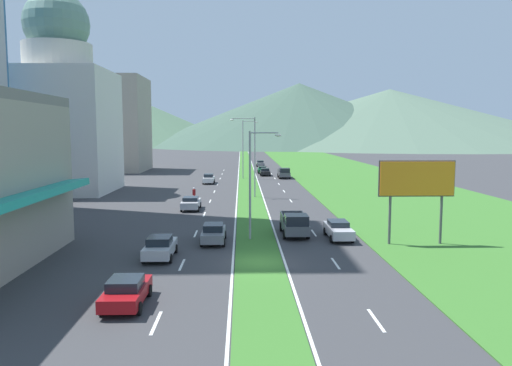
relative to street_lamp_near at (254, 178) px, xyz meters
name	(u,v)px	position (x,y,z in m)	size (l,w,h in m)	color
ground_plane	(259,263)	(0.18, -7.01, -5.06)	(600.00, 600.00, 0.00)	#38383A
grass_median	(247,178)	(0.18, 52.99, -5.03)	(3.20, 240.00, 0.06)	#387028
grass_verge_right	(356,177)	(20.78, 52.99, -5.03)	(24.00, 240.00, 0.06)	#387028
lane_dash_left_1	(156,323)	(-4.92, -17.17, -5.05)	(0.16, 2.80, 0.01)	silver
lane_dash_left_2	(182,265)	(-4.92, -7.34, -5.05)	(0.16, 2.80, 0.01)	silver
lane_dash_left_3	(196,234)	(-4.92, 2.50, -5.05)	(0.16, 2.80, 0.01)	silver
lane_dash_left_4	(204,214)	(-4.92, 12.34, -5.05)	(0.16, 2.80, 0.01)	silver
lane_dash_left_5	(210,201)	(-4.92, 22.18, -5.05)	(0.16, 2.80, 0.01)	silver
lane_dash_left_6	(214,192)	(-4.92, 32.02, -5.05)	(0.16, 2.80, 0.01)	silver
lane_dash_left_7	(218,184)	(-4.92, 41.86, -5.05)	(0.16, 2.80, 0.01)	silver
lane_dash_left_8	(220,179)	(-4.92, 51.70, -5.05)	(0.16, 2.80, 0.01)	silver
lane_dash_left_9	(222,174)	(-4.92, 61.53, -5.05)	(0.16, 2.80, 0.01)	silver
lane_dash_left_10	(224,170)	(-4.92, 71.37, -5.05)	(0.16, 2.80, 0.01)	silver
lane_dash_right_1	(376,320)	(5.28, -17.17, -5.05)	(0.16, 2.80, 0.01)	silver
lane_dash_right_2	(336,263)	(5.28, -7.34, -5.05)	(0.16, 2.80, 0.01)	silver
lane_dash_right_3	(314,233)	(5.28, 2.50, -5.05)	(0.16, 2.80, 0.01)	silver
lane_dash_right_4	(300,214)	(5.28, 12.34, -5.05)	(0.16, 2.80, 0.01)	silver
lane_dash_right_5	(291,201)	(5.28, 22.18, -5.05)	(0.16, 2.80, 0.01)	silver
lane_dash_right_6	(284,191)	(5.28, 32.02, -5.05)	(0.16, 2.80, 0.01)	silver
lane_dash_right_7	(279,184)	(5.28, 41.86, -5.05)	(0.16, 2.80, 0.01)	silver
lane_dash_right_8	(275,178)	(5.28, 51.70, -5.05)	(0.16, 2.80, 0.01)	silver
lane_dash_right_9	(272,174)	(5.28, 61.53, -5.05)	(0.16, 2.80, 0.01)	silver
lane_dash_right_10	(269,170)	(5.28, 71.37, -5.05)	(0.16, 2.80, 0.01)	silver
edge_line_median_left	(238,178)	(-1.57, 52.99, -5.05)	(0.16, 240.00, 0.01)	silver
edge_line_median_right	(257,178)	(1.93, 52.99, -5.05)	(0.16, 240.00, 0.01)	silver
domed_building	(60,109)	(-26.90, 32.51, 6.81)	(14.33, 14.33, 28.31)	silver
midrise_colored	(110,124)	(-30.03, 70.72, 5.24)	(15.68, 15.68, 20.58)	#9E9384
hill_far_left	(132,121)	(-69.95, 274.75, 9.94)	(140.12, 140.12, 30.00)	#47664C
hill_far_center	(299,115)	(34.56, 262.92, 13.90)	(193.61, 193.61, 37.91)	#3D5647
hill_far_right	(389,117)	(90.70, 263.61, 12.21)	(236.68, 236.68, 34.53)	#516B56
street_lamp_near	(254,178)	(0.00, 0.00, 0.00)	(2.61, 0.45, 8.80)	#99999E
street_lamp_mid	(252,152)	(0.47, 25.63, 1.00)	(3.36, 0.38, 10.59)	#99999E
street_lamp_far	(244,146)	(-0.41, 51.25, 1.01)	(2.80, 0.38, 10.73)	#99999E
billboard_roadside	(417,182)	(12.49, -2.08, -0.15)	(5.93, 0.28, 6.56)	#4C4C51
car_0	(214,233)	(-3.19, -0.90, -4.28)	(1.90, 4.47, 1.53)	slate
car_1	(191,203)	(-6.64, 15.48, -4.29)	(2.04, 4.51, 1.46)	#B2B2B7
car_2	(265,172)	(3.74, 57.63, -4.30)	(2.02, 4.31, 1.47)	black
car_3	(126,291)	(-6.80, -14.87, -4.31)	(1.99, 4.28, 1.46)	maroon
car_4	(338,229)	(6.96, 0.22, -4.29)	(1.88, 4.78, 1.47)	#B2B2B7
car_5	(260,163)	(3.79, 83.20, -4.30)	(2.00, 4.09, 1.46)	slate
car_6	(209,179)	(-6.46, 43.10, -4.24)	(1.91, 4.54, 1.64)	silver
car_7	(160,247)	(-6.63, -5.57, -4.27)	(1.99, 4.39, 1.56)	#B2B2B7
car_8	(262,170)	(3.40, 63.36, -4.32)	(1.87, 4.46, 1.42)	#0C5128
pickup_truck_0	(284,173)	(7.01, 52.05, -4.07)	(2.18, 5.40, 2.00)	#515459
pickup_truck_1	(295,224)	(3.50, 1.46, -4.07)	(2.18, 5.40, 2.00)	#515459
motorcycle_rider	(194,196)	(-6.89, 21.86, -4.31)	(0.36, 2.00, 1.80)	black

